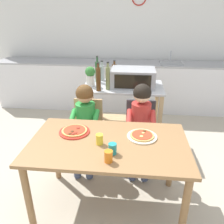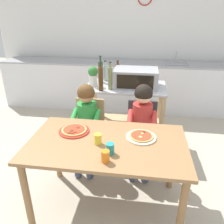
{
  "view_description": "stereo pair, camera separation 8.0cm",
  "coord_description": "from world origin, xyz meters",
  "px_view_note": "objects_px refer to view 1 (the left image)",
  "views": [
    {
      "loc": [
        0.2,
        -1.67,
        1.78
      ],
      "look_at": [
        0.0,
        0.3,
        0.89
      ],
      "focal_mm": 36.27,
      "sensor_mm": 36.0,
      "label": 1
    },
    {
      "loc": [
        0.28,
        -1.66,
        1.78
      ],
      "look_at": [
        0.0,
        0.3,
        0.89
      ],
      "focal_mm": 36.27,
      "sensor_mm": 36.0,
      "label": 2
    }
  ],
  "objects_px": {
    "potted_herb_plant": "(90,76)",
    "child_in_green_shirt": "(85,118)",
    "bottle_tall_green_wine": "(98,79)",
    "pizza_plate_cream": "(142,136)",
    "dining_table": "(109,151)",
    "pizza_plate_red_rimmed": "(74,131)",
    "drinking_cup_orange": "(108,156)",
    "bottle_brown_beer": "(108,78)",
    "bottle_clear_vinegar": "(97,72)",
    "bottle_slim_sauce": "(114,72)",
    "drinking_cup_yellow": "(99,139)",
    "drinking_cup_teal": "(113,149)",
    "child_in_red_shirt": "(141,119)",
    "toaster_oven": "(133,78)",
    "bottle_dark_olive_oil": "(102,72)",
    "dining_chair_left": "(88,128)",
    "kitchen_island_cart": "(123,105)",
    "dining_chair_right": "(140,130)"
  },
  "relations": [
    {
      "from": "bottle_brown_beer",
      "to": "drinking_cup_teal",
      "type": "xyz_separation_m",
      "value": [
        0.18,
        -1.19,
        -0.24
      ]
    },
    {
      "from": "bottle_dark_olive_oil",
      "to": "child_in_red_shirt",
      "type": "xyz_separation_m",
      "value": [
        0.55,
        -0.82,
        -0.3
      ]
    },
    {
      "from": "pizza_plate_red_rimmed",
      "to": "bottle_clear_vinegar",
      "type": "bearing_deg",
      "value": 88.47
    },
    {
      "from": "bottle_brown_beer",
      "to": "drinking_cup_orange",
      "type": "distance_m",
      "value": 1.33
    },
    {
      "from": "child_in_red_shirt",
      "to": "drinking_cup_yellow",
      "type": "xyz_separation_m",
      "value": [
        -0.36,
        -0.64,
        0.1
      ]
    },
    {
      "from": "bottle_slim_sauce",
      "to": "pizza_plate_red_rimmed",
      "type": "bearing_deg",
      "value": -101.05
    },
    {
      "from": "bottle_clear_vinegar",
      "to": "bottle_slim_sauce",
      "type": "relative_size",
      "value": 1.26
    },
    {
      "from": "potted_herb_plant",
      "to": "child_in_green_shirt",
      "type": "bearing_deg",
      "value": -86.74
    },
    {
      "from": "dining_chair_left",
      "to": "toaster_oven",
      "type": "bearing_deg",
      "value": 44.2
    },
    {
      "from": "dining_chair_left",
      "to": "pizza_plate_cream",
      "type": "relative_size",
      "value": 2.99
    },
    {
      "from": "dining_table",
      "to": "bottle_slim_sauce",
      "type": "bearing_deg",
      "value": 93.36
    },
    {
      "from": "kitchen_island_cart",
      "to": "drinking_cup_yellow",
      "type": "xyz_separation_m",
      "value": [
        -0.13,
        -1.24,
        0.2
      ]
    },
    {
      "from": "bottle_slim_sauce",
      "to": "dining_chair_left",
      "type": "height_order",
      "value": "bottle_slim_sauce"
    },
    {
      "from": "bottle_tall_green_wine",
      "to": "potted_herb_plant",
      "type": "height_order",
      "value": "bottle_tall_green_wine"
    },
    {
      "from": "bottle_slim_sauce",
      "to": "bottle_brown_beer",
      "type": "distance_m",
      "value": 0.41
    },
    {
      "from": "bottle_dark_olive_oil",
      "to": "dining_table",
      "type": "height_order",
      "value": "bottle_dark_olive_oil"
    },
    {
      "from": "bottle_slim_sauce",
      "to": "dining_table",
      "type": "bearing_deg",
      "value": -86.64
    },
    {
      "from": "bottle_slim_sauce",
      "to": "pizza_plate_cream",
      "type": "distance_m",
      "value": 1.39
    },
    {
      "from": "potted_herb_plant",
      "to": "drinking_cup_yellow",
      "type": "height_order",
      "value": "potted_herb_plant"
    },
    {
      "from": "bottle_clear_vinegar",
      "to": "pizza_plate_red_rimmed",
      "type": "xyz_separation_m",
      "value": [
        -0.03,
        -1.19,
        -0.27
      ]
    },
    {
      "from": "bottle_tall_green_wine",
      "to": "pizza_plate_red_rimmed",
      "type": "relative_size",
      "value": 1.23
    },
    {
      "from": "toaster_oven",
      "to": "bottle_tall_green_wine",
      "type": "height_order",
      "value": "bottle_tall_green_wine"
    },
    {
      "from": "bottle_clear_vinegar",
      "to": "child_in_green_shirt",
      "type": "relative_size",
      "value": 0.35
    },
    {
      "from": "dining_chair_left",
      "to": "child_in_green_shirt",
      "type": "distance_m",
      "value": 0.22
    },
    {
      "from": "toaster_oven",
      "to": "drinking_cup_teal",
      "type": "height_order",
      "value": "toaster_oven"
    },
    {
      "from": "bottle_dark_olive_oil",
      "to": "pizza_plate_cream",
      "type": "xyz_separation_m",
      "value": [
        0.55,
        -1.31,
        -0.23
      ]
    },
    {
      "from": "dining_table",
      "to": "dining_chair_left",
      "type": "height_order",
      "value": "dining_chair_left"
    },
    {
      "from": "pizza_plate_red_rimmed",
      "to": "drinking_cup_orange",
      "type": "height_order",
      "value": "drinking_cup_orange"
    },
    {
      "from": "potted_herb_plant",
      "to": "drinking_cup_orange",
      "type": "bearing_deg",
      "value": -74.15
    },
    {
      "from": "child_in_green_shirt",
      "to": "child_in_red_shirt",
      "type": "xyz_separation_m",
      "value": [
        0.63,
        0.02,
        0.01
      ]
    },
    {
      "from": "kitchen_island_cart",
      "to": "bottle_tall_green_wine",
      "type": "distance_m",
      "value": 0.58
    },
    {
      "from": "drinking_cup_yellow",
      "to": "drinking_cup_teal",
      "type": "xyz_separation_m",
      "value": [
        0.12,
        -0.13,
        -0.0
      ]
    },
    {
      "from": "bottle_brown_beer",
      "to": "dining_chair_left",
      "type": "xyz_separation_m",
      "value": [
        -0.21,
        -0.33,
        -0.54
      ]
    },
    {
      "from": "bottle_brown_beer",
      "to": "child_in_green_shirt",
      "type": "bearing_deg",
      "value": -115.03
    },
    {
      "from": "child_in_green_shirt",
      "to": "child_in_red_shirt",
      "type": "bearing_deg",
      "value": 2.22
    },
    {
      "from": "bottle_brown_beer",
      "to": "drinking_cup_yellow",
      "type": "bearing_deg",
      "value": -87.1
    },
    {
      "from": "bottle_tall_green_wine",
      "to": "pizza_plate_cream",
      "type": "distance_m",
      "value": 1.04
    },
    {
      "from": "dining_table",
      "to": "pizza_plate_red_rimmed",
      "type": "xyz_separation_m",
      "value": [
        -0.34,
        0.13,
        0.11
      ]
    },
    {
      "from": "bottle_tall_green_wine",
      "to": "drinking_cup_orange",
      "type": "relative_size",
      "value": 3.75
    },
    {
      "from": "bottle_slim_sauce",
      "to": "bottle_tall_green_wine",
      "type": "distance_m",
      "value": 0.49
    },
    {
      "from": "toaster_oven",
      "to": "bottle_slim_sauce",
      "type": "bearing_deg",
      "value": 138.13
    },
    {
      "from": "potted_herb_plant",
      "to": "child_in_green_shirt",
      "type": "distance_m",
      "value": 0.66
    },
    {
      "from": "bottle_brown_beer",
      "to": "pizza_plate_red_rimmed",
      "type": "xyz_separation_m",
      "value": [
        -0.21,
        -0.89,
        -0.27
      ]
    },
    {
      "from": "pizza_plate_cream",
      "to": "drinking_cup_orange",
      "type": "distance_m",
      "value": 0.47
    },
    {
      "from": "toaster_oven",
      "to": "child_in_green_shirt",
      "type": "height_order",
      "value": "toaster_oven"
    },
    {
      "from": "bottle_tall_green_wine",
      "to": "drinking_cup_yellow",
      "type": "distance_m",
      "value": 1.04
    },
    {
      "from": "bottle_dark_olive_oil",
      "to": "pizza_plate_red_rimmed",
      "type": "distance_m",
      "value": 1.31
    },
    {
      "from": "bottle_clear_vinegar",
      "to": "drinking_cup_teal",
      "type": "height_order",
      "value": "bottle_clear_vinegar"
    },
    {
      "from": "dining_table",
      "to": "drinking_cup_yellow",
      "type": "xyz_separation_m",
      "value": [
        -0.07,
        -0.04,
        0.15
      ]
    },
    {
      "from": "dining_chair_right",
      "to": "drinking_cup_orange",
      "type": "bearing_deg",
      "value": -104.64
    }
  ]
}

